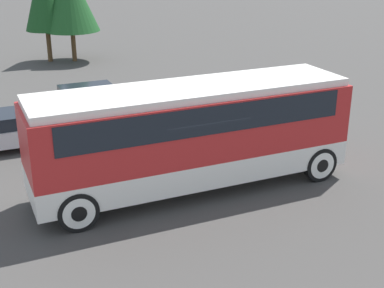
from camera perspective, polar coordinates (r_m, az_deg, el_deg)
The scene contains 4 objects.
ground_plane at distance 16.53m, azimuth 0.00°, elevation -4.71°, with size 120.00×120.00×0.00m, color #423F3D.
tour_bus at distance 15.81m, azimuth 0.32°, elevation 1.71°, with size 9.62×2.53×3.24m.
parked_car_near at distance 23.34m, azimuth -10.76°, elevation 4.53°, with size 4.26×1.84×1.33m.
parked_car_mid at distance 20.57m, azimuth -17.96°, elevation 1.58°, with size 4.57×1.89×1.33m.
Camera 1 is at (-6.03, -13.59, 7.23)m, focal length 50.00 mm.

